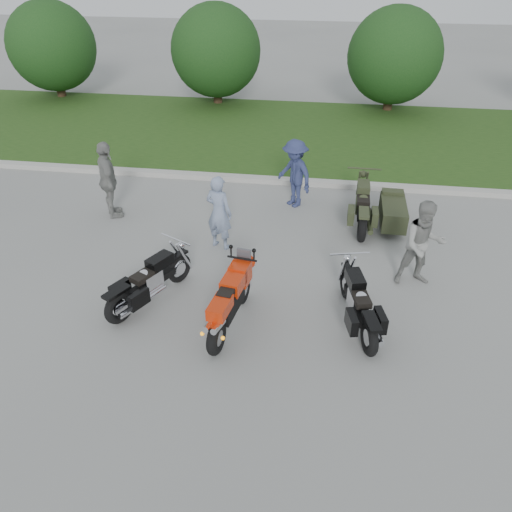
# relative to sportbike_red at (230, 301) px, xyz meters

# --- Properties ---
(ground) EXTENTS (80.00, 80.00, 0.00)m
(ground) POSITION_rel_sportbike_red_xyz_m (-0.18, 0.43, -0.58)
(ground) COLOR #9A9A95
(ground) RESTS_ON ground
(curb) EXTENTS (60.00, 0.30, 0.15)m
(curb) POSITION_rel_sportbike_red_xyz_m (-0.18, 6.43, -0.51)
(curb) COLOR #B4B1A9
(curb) RESTS_ON ground
(grass_strip) EXTENTS (60.00, 8.00, 0.14)m
(grass_strip) POSITION_rel_sportbike_red_xyz_m (-0.18, 10.58, -0.51)
(grass_strip) COLOR #395B1F
(grass_strip) RESTS_ON ground
(tree_far_left) EXTENTS (3.60, 3.60, 4.00)m
(tree_far_left) POSITION_rel_sportbike_red_xyz_m (-10.18, 13.93, 1.61)
(tree_far_left) COLOR #3F2B1C
(tree_far_left) RESTS_ON ground
(tree_mid_left) EXTENTS (3.60, 3.60, 4.00)m
(tree_mid_left) POSITION_rel_sportbike_red_xyz_m (-3.18, 13.93, 1.61)
(tree_mid_left) COLOR #3F2B1C
(tree_mid_left) RESTS_ON ground
(tree_mid_right) EXTENTS (3.60, 3.60, 4.00)m
(tree_mid_right) POSITION_rel_sportbike_red_xyz_m (3.82, 13.93, 1.61)
(tree_mid_right) COLOR #3F2B1C
(tree_mid_right) RESTS_ON ground
(sportbike_red) EXTENTS (0.57, 2.08, 0.99)m
(sportbike_red) POSITION_rel_sportbike_red_xyz_m (0.00, 0.00, 0.00)
(sportbike_red) COLOR black
(sportbike_red) RESTS_ON ground
(cruiser_left) EXTENTS (1.15, 2.04, 0.86)m
(cruiser_left) POSITION_rel_sportbike_red_xyz_m (-1.69, 0.47, -0.14)
(cruiser_left) COLOR black
(cruiser_left) RESTS_ON ground
(cruiser_right) EXTENTS (0.74, 2.20, 0.86)m
(cruiser_right) POSITION_rel_sportbike_red_xyz_m (2.29, 0.37, -0.14)
(cruiser_right) COLOR black
(cruiser_right) RESTS_ON ground
(cruiser_sidecar) EXTENTS (1.23, 2.43, 0.94)m
(cruiser_sidecar) POSITION_rel_sportbike_red_xyz_m (2.90, 4.21, -0.14)
(cruiser_sidecar) COLOR black
(cruiser_sidecar) RESTS_ON ground
(person_stripe) EXTENTS (0.74, 0.61, 1.74)m
(person_stripe) POSITION_rel_sportbike_red_xyz_m (-0.75, 2.74, 0.29)
(person_stripe) COLOR #8494B3
(person_stripe) RESTS_ON ground
(person_grey) EXTENTS (1.00, 0.84, 1.83)m
(person_grey) POSITION_rel_sportbike_red_xyz_m (3.52, 1.92, 0.33)
(person_grey) COLOR gray
(person_grey) RESTS_ON ground
(person_denim) EXTENTS (1.29, 1.29, 1.79)m
(person_denim) POSITION_rel_sportbike_red_xyz_m (0.73, 5.09, 0.31)
(person_denim) COLOR navy
(person_denim) RESTS_ON ground
(person_back) EXTENTS (0.99, 1.23, 1.95)m
(person_back) POSITION_rel_sportbike_red_xyz_m (-3.76, 3.82, 0.39)
(person_back) COLOR gray
(person_back) RESTS_ON ground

